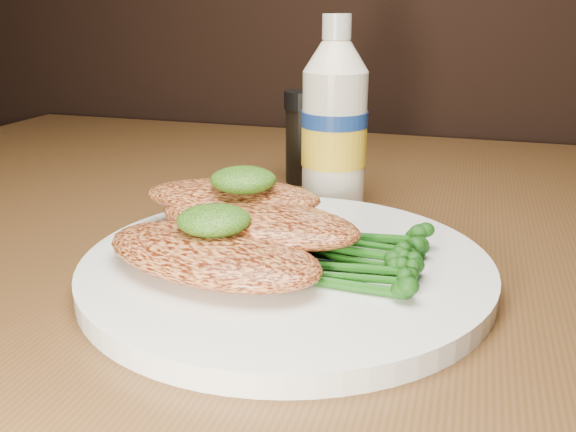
% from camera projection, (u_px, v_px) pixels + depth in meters
% --- Properties ---
extents(plate, '(0.30, 0.30, 0.02)m').
position_uv_depth(plate, '(287.00, 267.00, 0.45)').
color(plate, white).
rests_on(plate, dining_table).
extents(chicken_front, '(0.19, 0.13, 0.03)m').
position_uv_depth(chicken_front, '(211.00, 253.00, 0.42)').
color(chicken_front, '#D87C45').
rests_on(chicken_front, plate).
extents(chicken_mid, '(0.18, 0.11, 0.03)m').
position_uv_depth(chicken_mid, '(257.00, 221.00, 0.46)').
color(chicken_mid, '#D87C45').
rests_on(chicken_mid, plate).
extents(chicken_back, '(0.15, 0.09, 0.02)m').
position_uv_depth(chicken_back, '(232.00, 196.00, 0.50)').
color(chicken_back, '#D87C45').
rests_on(chicken_back, plate).
extents(pesto_front, '(0.06, 0.06, 0.02)m').
position_uv_depth(pesto_front, '(214.00, 220.00, 0.43)').
color(pesto_front, black).
rests_on(pesto_front, chicken_front).
extents(pesto_back, '(0.06, 0.06, 0.02)m').
position_uv_depth(pesto_back, '(243.00, 180.00, 0.48)').
color(pesto_back, black).
rests_on(pesto_back, chicken_back).
extents(broccolini_bundle, '(0.18, 0.16, 0.02)m').
position_uv_depth(broccolini_bundle, '(346.00, 248.00, 0.44)').
color(broccolini_bundle, '#185212').
rests_on(broccolini_bundle, plate).
extents(mayo_bottle, '(0.09, 0.09, 0.18)m').
position_uv_depth(mayo_bottle, '(335.00, 113.00, 0.60)').
color(mayo_bottle, white).
rests_on(mayo_bottle, dining_table).
extents(pepper_grinder, '(0.05, 0.05, 0.10)m').
position_uv_depth(pepper_grinder, '(303.00, 137.00, 0.68)').
color(pepper_grinder, black).
rests_on(pepper_grinder, dining_table).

